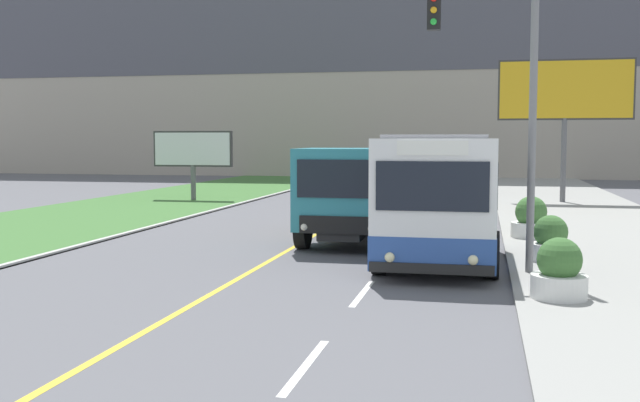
{
  "coord_description": "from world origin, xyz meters",
  "views": [
    {
      "loc": [
        4.91,
        -1.25,
        2.88
      ],
      "look_at": [
        1.1,
        16.23,
        1.4
      ],
      "focal_mm": 42.0,
      "sensor_mm": 36.0,
      "label": 1
    }
  ],
  "objects_px": {
    "traffic_light_mast": "(503,84)",
    "billboard_small": "(193,151)",
    "car_distant": "(413,182)",
    "planter_round_second": "(551,241)",
    "billboard_large": "(565,94)",
    "planter_round_near": "(559,272)",
    "dump_truck": "(352,197)",
    "planter_round_third": "(531,220)",
    "city_bus": "(440,200)"
  },
  "relations": [
    {
      "from": "dump_truck",
      "to": "planter_round_third",
      "type": "xyz_separation_m",
      "value": [
        4.85,
        1.98,
        -0.73
      ]
    },
    {
      "from": "planter_round_near",
      "to": "planter_round_second",
      "type": "distance_m",
      "value": 4.21
    },
    {
      "from": "dump_truck",
      "to": "car_distant",
      "type": "distance_m",
      "value": 18.45
    },
    {
      "from": "billboard_large",
      "to": "city_bus",
      "type": "bearing_deg",
      "value": -104.1
    },
    {
      "from": "car_distant",
      "to": "billboard_large",
      "type": "distance_m",
      "value": 8.87
    },
    {
      "from": "dump_truck",
      "to": "car_distant",
      "type": "bearing_deg",
      "value": 90.0
    },
    {
      "from": "billboard_large",
      "to": "planter_round_near",
      "type": "distance_m",
      "value": 21.93
    },
    {
      "from": "planter_round_near",
      "to": "planter_round_third",
      "type": "height_order",
      "value": "planter_round_third"
    },
    {
      "from": "city_bus",
      "to": "car_distant",
      "type": "relative_size",
      "value": 1.31
    },
    {
      "from": "planter_round_second",
      "to": "planter_round_third",
      "type": "height_order",
      "value": "planter_round_third"
    },
    {
      "from": "car_distant",
      "to": "billboard_small",
      "type": "bearing_deg",
      "value": -152.36
    },
    {
      "from": "planter_round_third",
      "to": "billboard_large",
      "type": "bearing_deg",
      "value": 80.6
    },
    {
      "from": "dump_truck",
      "to": "billboard_small",
      "type": "relative_size",
      "value": 1.71
    },
    {
      "from": "planter_round_near",
      "to": "dump_truck",
      "type": "bearing_deg",
      "value": 126.92
    },
    {
      "from": "city_bus",
      "to": "billboard_large",
      "type": "xyz_separation_m",
      "value": [
        4.47,
        17.78,
        3.38
      ]
    },
    {
      "from": "car_distant",
      "to": "dump_truck",
      "type": "bearing_deg",
      "value": -90.0
    },
    {
      "from": "dump_truck",
      "to": "car_distant",
      "type": "height_order",
      "value": "dump_truck"
    },
    {
      "from": "dump_truck",
      "to": "traffic_light_mast",
      "type": "bearing_deg",
      "value": -44.82
    },
    {
      "from": "dump_truck",
      "to": "planter_round_second",
      "type": "xyz_separation_m",
      "value": [
        5.04,
        -2.23,
        -0.78
      ]
    },
    {
      "from": "dump_truck",
      "to": "billboard_small",
      "type": "distance_m",
      "value": 16.58
    },
    {
      "from": "planter_round_third",
      "to": "billboard_small",
      "type": "bearing_deg",
      "value": 142.7
    },
    {
      "from": "city_bus",
      "to": "dump_truck",
      "type": "bearing_deg",
      "value": 131.83
    },
    {
      "from": "car_distant",
      "to": "billboard_large",
      "type": "xyz_separation_m",
      "value": [
        7.0,
        -3.48,
        4.2
      ]
    },
    {
      "from": "traffic_light_mast",
      "to": "billboard_small",
      "type": "height_order",
      "value": "traffic_light_mast"
    },
    {
      "from": "billboard_small",
      "to": "city_bus",
      "type": "bearing_deg",
      "value": -52.2
    },
    {
      "from": "traffic_light_mast",
      "to": "billboard_large",
      "type": "relative_size",
      "value": 0.99
    },
    {
      "from": "city_bus",
      "to": "planter_round_third",
      "type": "relative_size",
      "value": 4.77
    },
    {
      "from": "planter_round_second",
      "to": "planter_round_third",
      "type": "relative_size",
      "value": 0.9
    },
    {
      "from": "planter_round_second",
      "to": "billboard_small",
      "type": "bearing_deg",
      "value": 134.07
    },
    {
      "from": "dump_truck",
      "to": "planter_round_near",
      "type": "relative_size",
      "value": 6.16
    },
    {
      "from": "billboard_large",
      "to": "planter_round_third",
      "type": "height_order",
      "value": "billboard_large"
    },
    {
      "from": "car_distant",
      "to": "planter_round_second",
      "type": "height_order",
      "value": "car_distant"
    },
    {
      "from": "dump_truck",
      "to": "billboard_small",
      "type": "bearing_deg",
      "value": 126.88
    },
    {
      "from": "dump_truck",
      "to": "billboard_small",
      "type": "height_order",
      "value": "billboard_small"
    },
    {
      "from": "planter_round_near",
      "to": "car_distant",
      "type": "bearing_deg",
      "value": 100.99
    },
    {
      "from": "car_distant",
      "to": "billboard_small",
      "type": "xyz_separation_m",
      "value": [
        -9.93,
        -5.2,
        1.64
      ]
    },
    {
      "from": "traffic_light_mast",
      "to": "billboard_small",
      "type": "relative_size",
      "value": 1.64
    },
    {
      "from": "city_bus",
      "to": "planter_round_near",
      "type": "bearing_deg",
      "value": -57.43
    },
    {
      "from": "dump_truck",
      "to": "planter_round_third",
      "type": "distance_m",
      "value": 5.29
    },
    {
      "from": "billboard_large",
      "to": "planter_round_third",
      "type": "bearing_deg",
      "value": -99.4
    },
    {
      "from": "billboard_small",
      "to": "planter_round_near",
      "type": "distance_m",
      "value": 24.66
    },
    {
      "from": "dump_truck",
      "to": "planter_round_third",
      "type": "bearing_deg",
      "value": 22.18
    },
    {
      "from": "car_distant",
      "to": "billboard_small",
      "type": "distance_m",
      "value": 11.33
    },
    {
      "from": "dump_truck",
      "to": "billboard_large",
      "type": "relative_size",
      "value": 1.04
    },
    {
      "from": "city_bus",
      "to": "billboard_small",
      "type": "height_order",
      "value": "billboard_small"
    },
    {
      "from": "traffic_light_mast",
      "to": "billboard_small",
      "type": "xyz_separation_m",
      "value": [
        -13.8,
        17.08,
        -1.71
      ]
    },
    {
      "from": "traffic_light_mast",
      "to": "dump_truck",
      "type": "bearing_deg",
      "value": 135.18
    },
    {
      "from": "car_distant",
      "to": "planter_round_second",
      "type": "bearing_deg",
      "value": -76.31
    },
    {
      "from": "billboard_small",
      "to": "planter_round_near",
      "type": "relative_size",
      "value": 3.6
    },
    {
      "from": "traffic_light_mast",
      "to": "planter_round_third",
      "type": "relative_size",
      "value": 5.4
    }
  ]
}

